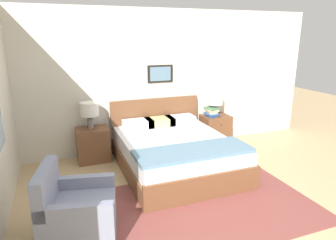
{
  "coord_description": "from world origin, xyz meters",
  "views": [
    {
      "loc": [
        -1.6,
        -2.45,
        2.12
      ],
      "look_at": [
        -0.08,
        1.56,
        0.91
      ],
      "focal_mm": 32.0,
      "sensor_mm": 36.0,
      "label": 1
    }
  ],
  "objects_px": {
    "nightstand_by_door": "(215,130)",
    "table_lamp_near_window": "(89,110)",
    "bed": "(175,152)",
    "nightstand_near_window": "(93,145)",
    "table_lamp_by_door": "(215,100)",
    "armchair": "(76,214)"
  },
  "relations": [
    {
      "from": "bed",
      "to": "nightstand_by_door",
      "type": "bearing_deg",
      "value": 34.33
    },
    {
      "from": "nightstand_near_window",
      "to": "table_lamp_near_window",
      "type": "bearing_deg",
      "value": 134.24
    },
    {
      "from": "bed",
      "to": "nightstand_by_door",
      "type": "relative_size",
      "value": 3.57
    },
    {
      "from": "bed",
      "to": "table_lamp_near_window",
      "type": "distance_m",
      "value": 1.61
    },
    {
      "from": "bed",
      "to": "nightstand_near_window",
      "type": "distance_m",
      "value": 1.46
    },
    {
      "from": "nightstand_by_door",
      "to": "table_lamp_near_window",
      "type": "distance_m",
      "value": 2.51
    },
    {
      "from": "armchair",
      "to": "table_lamp_by_door",
      "type": "xyz_separation_m",
      "value": [
        2.83,
        2.09,
        0.62
      ]
    },
    {
      "from": "table_lamp_by_door",
      "to": "nightstand_near_window",
      "type": "bearing_deg",
      "value": -179.53
    },
    {
      "from": "table_lamp_by_door",
      "to": "armchair",
      "type": "bearing_deg",
      "value": -143.63
    },
    {
      "from": "armchair",
      "to": "table_lamp_near_window",
      "type": "height_order",
      "value": "table_lamp_near_window"
    },
    {
      "from": "bed",
      "to": "nightstand_near_window",
      "type": "relative_size",
      "value": 3.57
    },
    {
      "from": "table_lamp_near_window",
      "to": "armchair",
      "type": "bearing_deg",
      "value": -101.29
    },
    {
      "from": "nightstand_by_door",
      "to": "table_lamp_by_door",
      "type": "height_order",
      "value": "table_lamp_by_door"
    },
    {
      "from": "armchair",
      "to": "nightstand_near_window",
      "type": "xyz_separation_m",
      "value": [
        0.44,
        2.07,
        0.01
      ]
    },
    {
      "from": "nightstand_near_window",
      "to": "armchair",
      "type": "bearing_deg",
      "value": -101.9
    },
    {
      "from": "bed",
      "to": "nightstand_near_window",
      "type": "xyz_separation_m",
      "value": [
        -1.21,
        0.82,
        0.0
      ]
    },
    {
      "from": "nightstand_near_window",
      "to": "nightstand_by_door",
      "type": "bearing_deg",
      "value": 0.0
    },
    {
      "from": "nightstand_by_door",
      "to": "table_lamp_near_window",
      "type": "height_order",
      "value": "table_lamp_near_window"
    },
    {
      "from": "nightstand_by_door",
      "to": "table_lamp_near_window",
      "type": "xyz_separation_m",
      "value": [
        -2.43,
        0.02,
        0.62
      ]
    },
    {
      "from": "table_lamp_near_window",
      "to": "table_lamp_by_door",
      "type": "bearing_deg",
      "value": 0.0
    },
    {
      "from": "bed",
      "to": "nightstand_by_door",
      "type": "distance_m",
      "value": 1.46
    },
    {
      "from": "nightstand_near_window",
      "to": "nightstand_by_door",
      "type": "xyz_separation_m",
      "value": [
        2.41,
        0.0,
        0.0
      ]
    }
  ]
}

